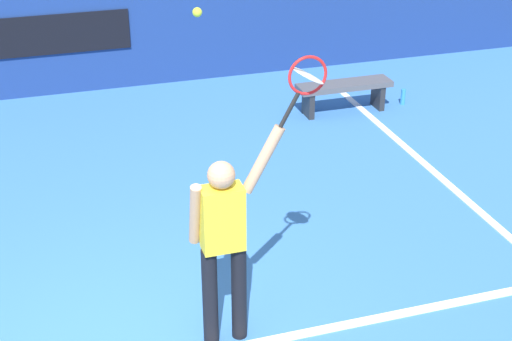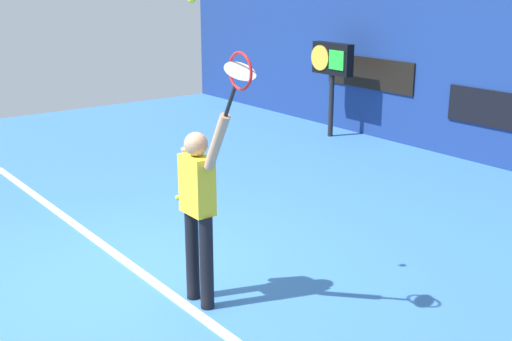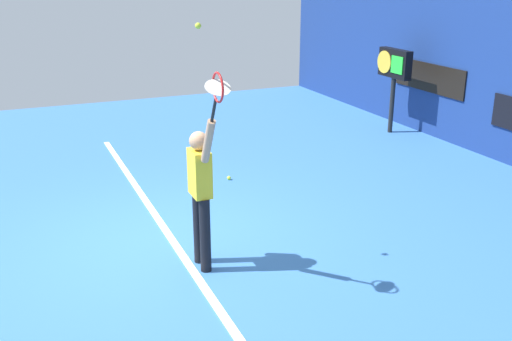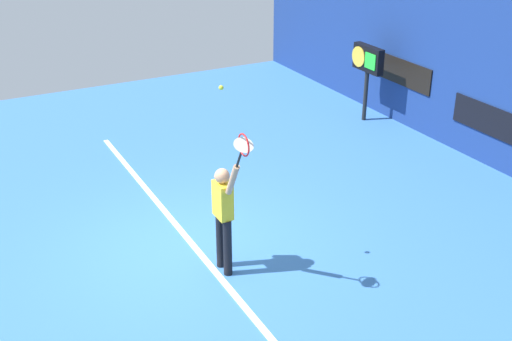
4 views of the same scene
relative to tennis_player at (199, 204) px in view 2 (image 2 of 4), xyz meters
name	(u,v)px [view 2 (image 2 of 4)]	position (x,y,z in m)	size (l,w,h in m)	color
ground_plane	(138,277)	(-0.88, -0.23, -1.01)	(18.00, 18.00, 0.00)	#3870B2
sponsor_banner_center	(507,112)	(-0.88, 6.37, -0.06)	(2.20, 0.03, 0.60)	black
sponsor_banner_portside	(369,73)	(-3.88, 6.37, 0.22)	(2.20, 0.03, 0.60)	black
court_baseline	(143,275)	(-0.88, -0.16, -1.00)	(10.00, 0.10, 0.01)	white
tennis_player	(199,204)	(0.00, 0.00, 0.00)	(0.76, 0.31, 1.94)	black
tennis_racket	(239,75)	(0.66, 0.00, 1.27)	(0.44, 0.27, 0.61)	black
scoreboard_clock	(332,63)	(-4.25, 5.74, 0.41)	(0.96, 0.20, 1.81)	black
spare_ball	(178,198)	(-2.75, 1.38, -0.98)	(0.07, 0.07, 0.07)	#CCE033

